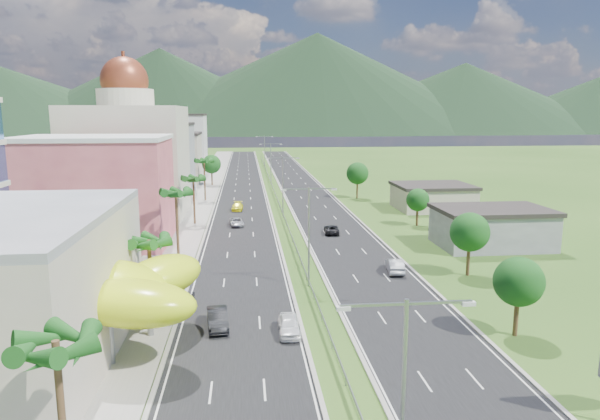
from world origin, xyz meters
name	(u,v)px	position (x,y,z in m)	size (l,w,h in m)	color
ground	(321,320)	(0.00, 0.00, 0.00)	(500.00, 500.00, 0.00)	#2D5119
road_left	(243,188)	(-7.50, 90.00, 0.02)	(11.00, 260.00, 0.04)	black
road_right	(301,187)	(7.50, 90.00, 0.02)	(11.00, 260.00, 0.04)	black
sidewalk_left	(205,188)	(-17.00, 90.00, 0.06)	(7.00, 260.00, 0.12)	gray
median_guardrail	(276,195)	(0.00, 71.99, 0.62)	(0.10, 216.06, 0.76)	gray
streetlight_median_a	(403,392)	(0.00, -25.00, 6.75)	(6.04, 0.25, 11.00)	gray
streetlight_median_b	(309,226)	(0.00, 10.00, 6.75)	(6.04, 0.25, 11.00)	gray
streetlight_median_c	(283,180)	(0.00, 50.00, 6.75)	(6.04, 0.25, 11.00)	gray
streetlight_median_d	(271,159)	(0.00, 95.00, 6.75)	(6.04, 0.25, 11.00)	gray
streetlight_median_e	(265,148)	(0.00, 140.00, 6.75)	(6.04, 0.25, 11.00)	gray
lime_canopy	(79,290)	(-20.00, -4.00, 4.99)	(18.00, 15.00, 7.40)	#CDEA16
pink_shophouse	(96,193)	(-28.00, 32.00, 7.50)	(20.00, 15.00, 15.00)	#B94C5A
domed_building	(129,154)	(-28.00, 55.00, 11.35)	(20.00, 20.00, 28.70)	beige
midrise_grey	(157,160)	(-27.00, 80.00, 8.00)	(16.00, 15.00, 16.00)	gray
midrise_beige	(170,159)	(-27.00, 102.00, 6.50)	(16.00, 15.00, 13.00)	#B8AA97
midrise_white	(180,145)	(-27.00, 125.00, 9.00)	(16.00, 15.00, 18.00)	silver
shed_near	(492,229)	(28.00, 25.00, 2.50)	(15.00, 10.00, 5.00)	gray
shed_far	(433,198)	(30.00, 55.00, 2.20)	(14.00, 12.00, 4.40)	#B8AA97
palm_tree_a	(56,351)	(-15.50, -22.00, 8.02)	(3.60, 3.60, 9.10)	#47301C
palm_tree_b	(149,245)	(-15.50, 2.00, 7.06)	(3.60, 3.60, 8.10)	#47301C
palm_tree_c	(176,195)	(-15.50, 22.00, 8.50)	(3.60, 3.60, 9.60)	#47301C
palm_tree_d	(193,180)	(-15.50, 45.00, 7.54)	(3.60, 3.60, 8.60)	#47301C
palm_tree_e	(204,163)	(-15.50, 70.00, 8.31)	(3.60, 3.60, 9.40)	#47301C
leafy_tree_lfar	(212,164)	(-15.50, 95.00, 5.58)	(4.90, 4.90, 8.05)	#47301C
leafy_tree_ra	(519,282)	(16.00, -5.00, 4.78)	(4.20, 4.20, 6.90)	#47301C
leafy_tree_rb	(470,232)	(19.00, 12.00, 5.18)	(4.55, 4.55, 7.47)	#47301C
leafy_tree_rc	(418,200)	(22.00, 40.00, 4.37)	(3.85, 3.85, 6.33)	#47301C
leafy_tree_rd	(357,173)	(18.00, 70.00, 5.58)	(4.90, 4.90, 8.05)	#47301C
mountain_ridge	(317,134)	(60.00, 450.00, 0.00)	(860.00, 140.00, 90.00)	black
car_white_near_left	(289,325)	(-3.20, -2.73, 0.81)	(1.83, 4.55, 1.55)	white
car_dark_left	(218,318)	(-9.40, -0.70, 0.86)	(1.73, 4.98, 1.64)	black
car_silver_mid_left	(236,222)	(-8.37, 42.72, 0.69)	(2.17, 4.70, 1.31)	#9EA1A5
car_yellow_far_left	(237,207)	(-8.40, 57.49, 0.76)	(2.03, 4.99, 1.45)	yellow
car_silver_right	(395,265)	(10.84, 14.04, 0.86)	(1.74, 5.00, 1.65)	#999BA0
car_dark_far_right	(331,229)	(6.63, 35.35, 0.71)	(2.21, 4.80, 1.33)	black
motorcycle	(193,294)	(-12.30, 6.93, 0.60)	(0.53, 1.75, 1.12)	black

